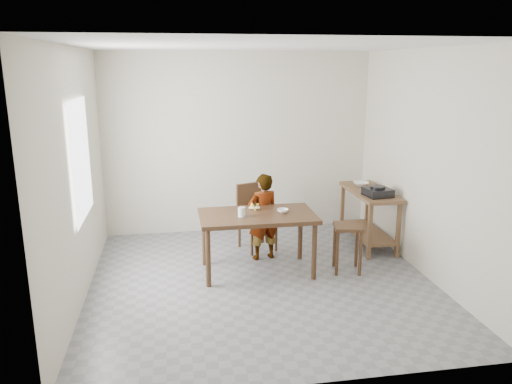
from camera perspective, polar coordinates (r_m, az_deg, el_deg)
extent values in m
cube|color=slate|center=(6.04, 0.65, -10.36)|extent=(4.00, 4.00, 0.04)
cube|color=white|center=(5.49, 0.73, 16.60)|extent=(4.00, 4.00, 0.04)
cube|color=beige|center=(7.57, -2.06, 5.58)|extent=(4.00, 0.04, 2.70)
cube|color=beige|center=(3.70, 6.29, -3.93)|extent=(4.00, 0.04, 2.70)
cube|color=beige|center=(5.61, -20.06, 1.60)|extent=(0.04, 4.00, 2.70)
cube|color=beige|center=(6.28, 19.15, 2.97)|extent=(0.04, 4.00, 2.70)
cube|color=white|center=(5.77, -19.36, 3.51)|extent=(0.02, 1.10, 1.30)
imported|color=white|center=(6.51, 0.81, -2.86)|extent=(0.48, 0.37, 1.15)
cylinder|color=silver|center=(5.93, -1.64, -2.30)|extent=(0.09, 0.09, 0.11)
imported|color=silver|center=(6.10, 3.07, -2.15)|extent=(0.14, 0.14, 0.04)
imported|color=silver|center=(7.38, 11.90, 0.91)|extent=(0.26, 0.26, 0.06)
cube|color=black|center=(6.84, 13.74, -0.03)|extent=(0.36, 0.36, 0.11)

